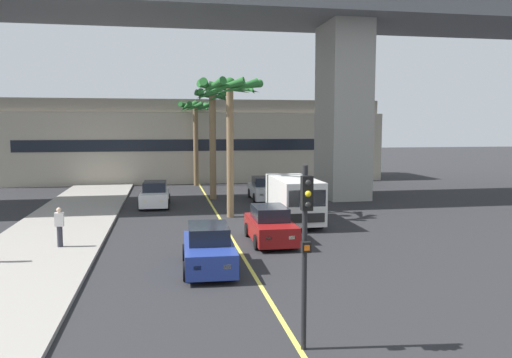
{
  "coord_description": "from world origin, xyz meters",
  "views": [
    {
      "loc": [
        -2.94,
        -2.19,
        5.05
      ],
      "look_at": [
        0.0,
        14.0,
        3.33
      ],
      "focal_mm": 35.54,
      "sensor_mm": 36.0,
      "label": 1
    }
  ],
  "objects_px": {
    "car_queue_front": "(264,189)",
    "car_queue_third": "(155,195)",
    "palm_tree_mid_median": "(230,101)",
    "pedestrian_far_along": "(59,226)",
    "traffic_light_median_near": "(306,233)",
    "car_queue_second": "(209,249)",
    "palm_tree_far_median": "(195,119)",
    "palm_tree_near_median": "(212,117)",
    "delivery_van": "(294,199)",
    "car_queue_fourth": "(270,226)"
  },
  "relations": [
    {
      "from": "delivery_van",
      "to": "palm_tree_mid_median",
      "type": "xyz_separation_m",
      "value": [
        -3.06,
        2.27,
        5.13
      ]
    },
    {
      "from": "traffic_light_median_near",
      "to": "palm_tree_near_median",
      "type": "relative_size",
      "value": 0.55
    },
    {
      "from": "traffic_light_median_near",
      "to": "pedestrian_far_along",
      "type": "height_order",
      "value": "traffic_light_median_near"
    },
    {
      "from": "car_queue_fourth",
      "to": "delivery_van",
      "type": "height_order",
      "value": "delivery_van"
    },
    {
      "from": "car_queue_second",
      "to": "delivery_van",
      "type": "relative_size",
      "value": 0.79
    },
    {
      "from": "delivery_van",
      "to": "palm_tree_far_median",
      "type": "bearing_deg",
      "value": 102.5
    },
    {
      "from": "car_queue_third",
      "to": "palm_tree_far_median",
      "type": "distance_m",
      "value": 12.48
    },
    {
      "from": "car_queue_second",
      "to": "traffic_light_median_near",
      "type": "xyz_separation_m",
      "value": [
        1.55,
        -6.98,
        1.99
      ]
    },
    {
      "from": "car_queue_second",
      "to": "traffic_light_median_near",
      "type": "distance_m",
      "value": 7.42
    },
    {
      "from": "car_queue_fourth",
      "to": "traffic_light_median_near",
      "type": "relative_size",
      "value": 0.98
    },
    {
      "from": "car_queue_front",
      "to": "car_queue_fourth",
      "type": "height_order",
      "value": "same"
    },
    {
      "from": "car_queue_second",
      "to": "palm_tree_far_median",
      "type": "height_order",
      "value": "palm_tree_far_median"
    },
    {
      "from": "car_queue_front",
      "to": "palm_tree_mid_median",
      "type": "relative_size",
      "value": 0.54
    },
    {
      "from": "car_queue_third",
      "to": "palm_tree_near_median",
      "type": "xyz_separation_m",
      "value": [
        3.92,
        2.6,
        4.96
      ]
    },
    {
      "from": "delivery_van",
      "to": "palm_tree_near_median",
      "type": "bearing_deg",
      "value": 109.27
    },
    {
      "from": "car_queue_second",
      "to": "palm_tree_far_median",
      "type": "relative_size",
      "value": 0.58
    },
    {
      "from": "car_queue_front",
      "to": "car_queue_second",
      "type": "height_order",
      "value": "same"
    },
    {
      "from": "palm_tree_near_median",
      "to": "car_queue_front",
      "type": "bearing_deg",
      "value": -15.86
    },
    {
      "from": "palm_tree_near_median",
      "to": "car_queue_fourth",
      "type": "bearing_deg",
      "value": -84.89
    },
    {
      "from": "car_queue_second",
      "to": "palm_tree_mid_median",
      "type": "height_order",
      "value": "palm_tree_mid_median"
    },
    {
      "from": "car_queue_third",
      "to": "palm_tree_far_median",
      "type": "relative_size",
      "value": 0.58
    },
    {
      "from": "car_queue_front",
      "to": "car_queue_fourth",
      "type": "bearing_deg",
      "value": -99.93
    },
    {
      "from": "delivery_van",
      "to": "palm_tree_mid_median",
      "type": "bearing_deg",
      "value": 143.41
    },
    {
      "from": "car_queue_third",
      "to": "delivery_van",
      "type": "bearing_deg",
      "value": -43.67
    },
    {
      "from": "car_queue_third",
      "to": "pedestrian_far_along",
      "type": "height_order",
      "value": "pedestrian_far_along"
    },
    {
      "from": "palm_tree_near_median",
      "to": "pedestrian_far_along",
      "type": "distance_m",
      "value": 16.15
    },
    {
      "from": "palm_tree_mid_median",
      "to": "delivery_van",
      "type": "bearing_deg",
      "value": -36.59
    },
    {
      "from": "car_queue_front",
      "to": "pedestrian_far_along",
      "type": "xyz_separation_m",
      "value": [
        -10.95,
        -12.52,
        0.28
      ]
    },
    {
      "from": "car_queue_second",
      "to": "palm_tree_near_median",
      "type": "height_order",
      "value": "palm_tree_near_median"
    },
    {
      "from": "pedestrian_far_along",
      "to": "palm_tree_mid_median",
      "type": "bearing_deg",
      "value": 38.68
    },
    {
      "from": "palm_tree_near_median",
      "to": "palm_tree_mid_median",
      "type": "relative_size",
      "value": 1.0
    },
    {
      "from": "car_queue_second",
      "to": "palm_tree_mid_median",
      "type": "bearing_deg",
      "value": 78.33
    },
    {
      "from": "car_queue_front",
      "to": "car_queue_third",
      "type": "bearing_deg",
      "value": -167.48
    },
    {
      "from": "palm_tree_mid_median",
      "to": "pedestrian_far_along",
      "type": "relative_size",
      "value": 4.74
    },
    {
      "from": "delivery_van",
      "to": "car_queue_third",
      "type": "bearing_deg",
      "value": 136.33
    },
    {
      "from": "palm_tree_mid_median",
      "to": "car_queue_second",
      "type": "bearing_deg",
      "value": -101.67
    },
    {
      "from": "car_queue_front",
      "to": "palm_tree_far_median",
      "type": "bearing_deg",
      "value": 113.44
    },
    {
      "from": "car_queue_front",
      "to": "palm_tree_near_median",
      "type": "relative_size",
      "value": 0.54
    },
    {
      "from": "car_queue_fourth",
      "to": "palm_tree_near_median",
      "type": "bearing_deg",
      "value": 95.11
    },
    {
      "from": "palm_tree_near_median",
      "to": "palm_tree_far_median",
      "type": "relative_size",
      "value": 1.07
    },
    {
      "from": "car_queue_front",
      "to": "palm_tree_near_median",
      "type": "bearing_deg",
      "value": 164.14
    },
    {
      "from": "palm_tree_mid_median",
      "to": "car_queue_front",
      "type": "bearing_deg",
      "value": 63.37
    },
    {
      "from": "car_queue_front",
      "to": "car_queue_third",
      "type": "distance_m",
      "value": 7.51
    },
    {
      "from": "delivery_van",
      "to": "traffic_light_median_near",
      "type": "bearing_deg",
      "value": -103.65
    },
    {
      "from": "car_queue_third",
      "to": "palm_tree_mid_median",
      "type": "relative_size",
      "value": 0.54
    },
    {
      "from": "car_queue_fourth",
      "to": "palm_tree_near_median",
      "type": "height_order",
      "value": "palm_tree_near_median"
    },
    {
      "from": "traffic_light_median_near",
      "to": "palm_tree_mid_median",
      "type": "bearing_deg",
      "value": 88.25
    },
    {
      "from": "car_queue_fourth",
      "to": "palm_tree_mid_median",
      "type": "bearing_deg",
      "value": 98.52
    },
    {
      "from": "car_queue_fourth",
      "to": "traffic_light_median_near",
      "type": "distance_m",
      "value": 10.98
    },
    {
      "from": "car_queue_fourth",
      "to": "delivery_van",
      "type": "bearing_deg",
      "value": 62.32
    }
  ]
}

